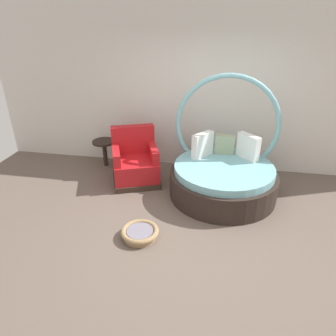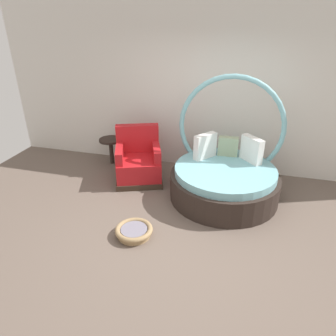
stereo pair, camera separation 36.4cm
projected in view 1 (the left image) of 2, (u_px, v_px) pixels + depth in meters
name	position (u px, v px, depth m)	size (l,w,h in m)	color
ground_plane	(186.00, 234.00, 4.20)	(8.00, 8.00, 0.02)	#66564C
back_wall	(204.00, 89.00, 5.49)	(8.00, 0.12, 3.00)	silver
round_daybed	(223.00, 172.00, 5.01)	(1.74, 1.74, 1.90)	#2D231E
red_armchair	(135.00, 163.00, 5.42)	(1.03, 1.03, 0.94)	#38281E
pet_basket	(140.00, 233.00, 4.10)	(0.51, 0.51, 0.13)	#9E7F56
side_table	(104.00, 145.00, 5.91)	(0.44, 0.44, 0.52)	#2D231E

